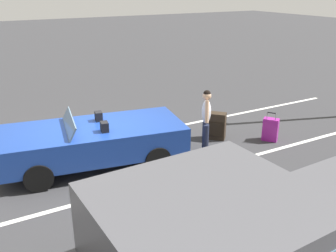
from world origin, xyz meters
name	(u,v)px	position (x,y,z in m)	size (l,w,h in m)	color
ground_plane	(96,164)	(0.00, 0.00, 0.00)	(80.00, 80.00, 0.00)	#333335
lot_line_near	(80,146)	(0.00, -1.22, 0.00)	(18.00, 0.12, 0.01)	silver
lot_line_mid	(120,192)	(0.00, 1.48, 0.00)	(18.00, 0.12, 0.01)	silver
convertible_car	(85,142)	(0.21, -0.03, 0.59)	(4.37, 2.42, 1.24)	navy
suitcase_large_black	(217,126)	(-3.41, 0.12, 0.37)	(0.53, 0.54, 0.74)	#2D2319
suitcase_medium_bright	(270,130)	(-4.61, 0.93, 0.31)	(0.43, 0.47, 0.82)	#991E8C
traveler_person	(206,119)	(-2.56, 0.81, 0.93)	(0.39, 0.56, 1.65)	#1E2338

